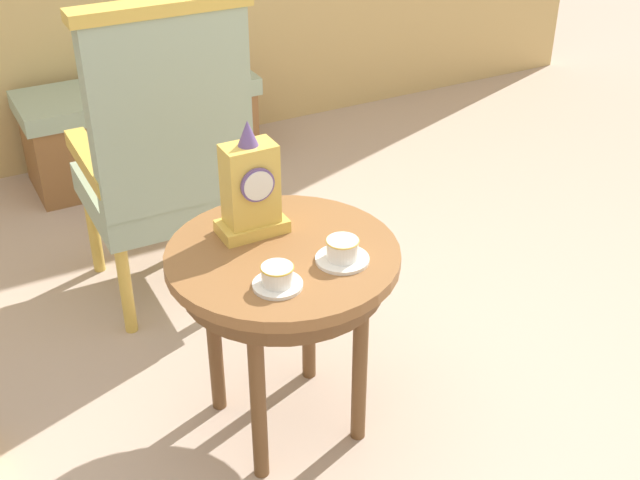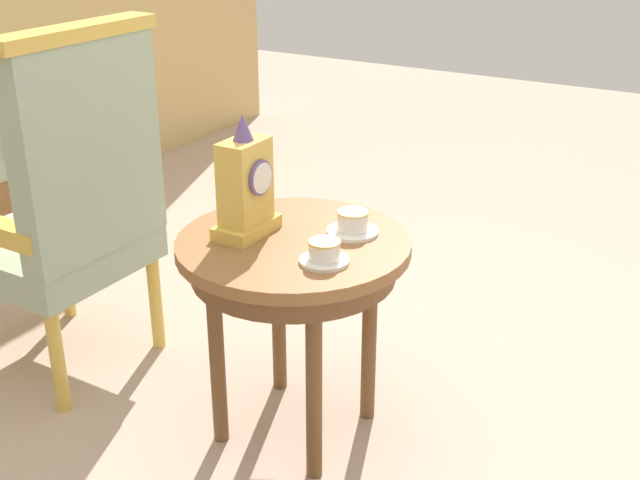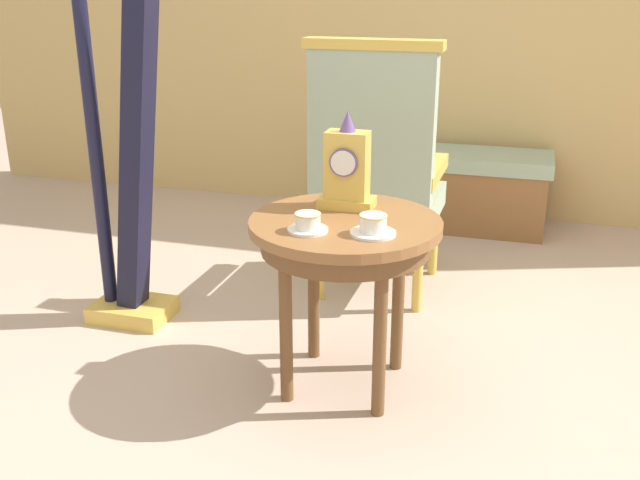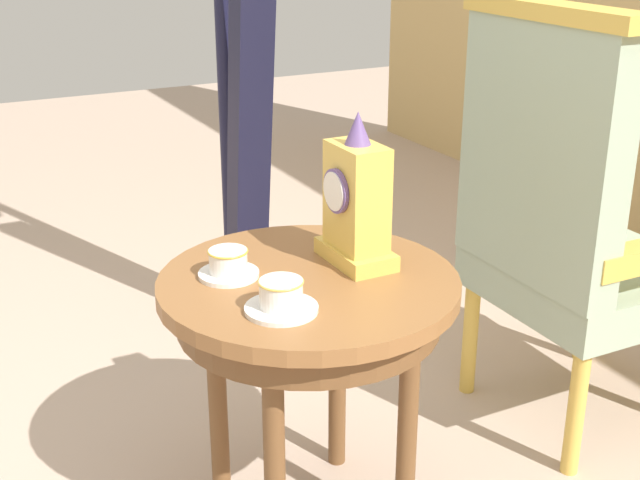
# 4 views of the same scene
# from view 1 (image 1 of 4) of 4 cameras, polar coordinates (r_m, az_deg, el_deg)

# --- Properties ---
(ground_plane) EXTENTS (10.00, 10.00, 0.00)m
(ground_plane) POSITION_cam_1_polar(r_m,az_deg,el_deg) (2.54, -3.04, -13.91)
(ground_plane) COLOR #BCA38E
(side_table) EXTENTS (0.64, 0.64, 0.61)m
(side_table) POSITION_cam_1_polar(r_m,az_deg,el_deg) (2.29, -2.54, -2.45)
(side_table) COLOR brown
(side_table) RESTS_ON ground
(teacup_left) EXTENTS (0.13, 0.13, 0.06)m
(teacup_left) POSITION_cam_1_polar(r_m,az_deg,el_deg) (2.09, -2.94, -2.58)
(teacup_left) COLOR white
(teacup_left) RESTS_ON side_table
(teacup_right) EXTENTS (0.14, 0.14, 0.07)m
(teacup_right) POSITION_cam_1_polar(r_m,az_deg,el_deg) (2.19, 1.54, -0.81)
(teacup_right) COLOR white
(teacup_right) RESTS_ON side_table
(mantel_clock) EXTENTS (0.19, 0.11, 0.34)m
(mantel_clock) POSITION_cam_1_polar(r_m,az_deg,el_deg) (2.27, -4.78, 3.49)
(mantel_clock) COLOR gold
(mantel_clock) RESTS_ON side_table
(armchair) EXTENTS (0.56, 0.54, 1.14)m
(armchair) POSITION_cam_1_polar(r_m,az_deg,el_deg) (2.88, -10.59, 5.85)
(armchair) COLOR #9EB299
(armchair) RESTS_ON ground
(window_bench) EXTENTS (1.08, 0.40, 0.44)m
(window_bench) POSITION_cam_1_polar(r_m,az_deg,el_deg) (4.04, -12.13, 7.50)
(window_bench) COLOR #9EB299
(window_bench) RESTS_ON ground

